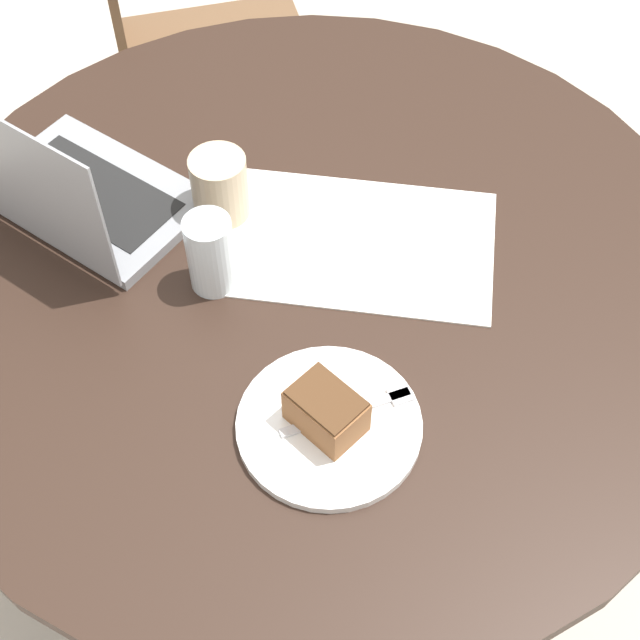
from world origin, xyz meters
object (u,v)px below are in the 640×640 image
(plate, at_px, (329,425))
(chair, at_px, (187,59))
(coffee_glass, at_px, (220,187))
(laptop, at_px, (74,192))

(plate, bearing_deg, chair, -40.87)
(chair, height_order, coffee_glass, chair)
(laptop, bearing_deg, plate, -9.64)
(chair, height_order, plate, chair)
(chair, distance_m, coffee_glass, 0.80)
(plate, distance_m, laptop, 0.51)
(laptop, bearing_deg, coffee_glass, 35.67)
(chair, bearing_deg, coffee_glass, -2.64)
(chair, height_order, laptop, laptop)
(chair, bearing_deg, plate, 1.27)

